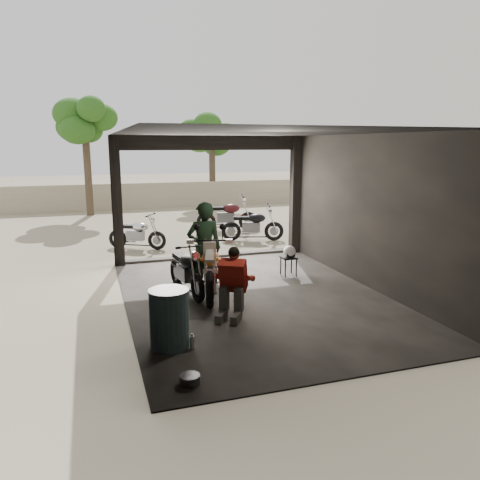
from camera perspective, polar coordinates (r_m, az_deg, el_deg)
ground at (r=9.37m, az=1.82°, el=-7.01°), size 80.00×80.00×0.00m
garage at (r=9.55m, az=0.76°, el=1.29°), size 7.00×7.13×3.20m
boundary_wall at (r=22.68m, az=-10.26°, el=5.39°), size 18.00×0.30×1.20m
tree_left at (r=20.87m, az=-18.44°, el=13.78°), size 2.20×2.20×5.60m
tree_right at (r=23.10m, az=-3.45°, el=13.02°), size 2.20×2.20×5.00m
main_bike at (r=9.30m, az=-3.59°, el=-3.01°), size 1.29×2.08×1.29m
left_bike at (r=9.52m, az=-6.59°, el=-3.32°), size 0.89×1.70×1.10m
outside_bike_a at (r=13.81m, az=-12.47°, el=1.03°), size 1.64×1.29×1.03m
outside_bike_b at (r=16.32m, az=-1.58°, el=3.29°), size 1.99×1.19×1.25m
outside_bike_c at (r=14.62m, az=1.56°, el=2.10°), size 1.82×1.15×1.14m
rider at (r=9.31m, az=-4.37°, el=-1.10°), size 0.73×0.51×1.90m
mechanic at (r=8.11m, az=-1.05°, el=-5.53°), size 0.95×1.02×1.20m
stool at (r=10.80m, az=5.95°, el=-2.41°), size 0.33×0.33×0.46m
helmet at (r=10.73m, az=6.05°, el=-1.37°), size 0.32×0.34×0.27m
oil_drum at (r=7.07m, az=-8.61°, el=-9.58°), size 0.75×0.75×0.90m
sign_post at (r=14.58m, az=10.30°, el=5.77°), size 0.77×0.08×2.31m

